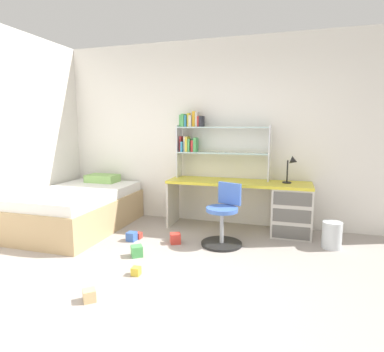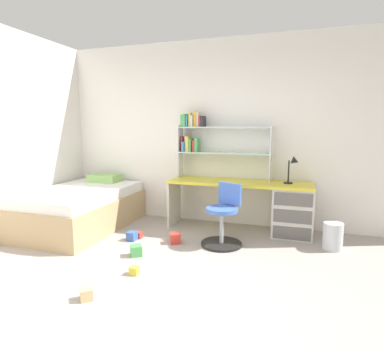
{
  "view_description": "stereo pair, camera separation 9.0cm",
  "coord_description": "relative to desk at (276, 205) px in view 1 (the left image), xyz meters",
  "views": [
    {
      "loc": [
        0.98,
        -2.35,
        1.48
      ],
      "look_at": [
        -0.18,
        1.44,
        0.87
      ],
      "focal_mm": 29.84,
      "sensor_mm": 36.0,
      "label": 1
    },
    {
      "loc": [
        1.07,
        -2.32,
        1.48
      ],
      "look_at": [
        -0.18,
        1.44,
        0.87
      ],
      "focal_mm": 29.84,
      "sensor_mm": 36.0,
      "label": 2
    }
  ],
  "objects": [
    {
      "name": "toy_block_yellow_1",
      "position": [
        -1.29,
        -1.75,
        -0.36
      ],
      "size": [
        0.09,
        0.09,
        0.08
      ],
      "primitive_type": "cube",
      "rotation": [
        0.0,
        0.0,
        1.63
      ],
      "color": "gold",
      "rests_on": "ground_plane"
    },
    {
      "name": "bed_platform",
      "position": [
        -2.78,
        -0.62,
        -0.11
      ],
      "size": [
        1.21,
        1.84,
        0.71
      ],
      "color": "tan",
      "rests_on": "ground_plane"
    },
    {
      "name": "toy_block_blue_3",
      "position": [
        -1.8,
        -0.87,
        -0.35
      ],
      "size": [
        0.12,
        0.12,
        0.12
      ],
      "primitive_type": "cube",
      "rotation": [
        0.0,
        0.0,
        3.08
      ],
      "color": "#3860B7",
      "rests_on": "ground_plane"
    },
    {
      "name": "toy_block_natural_4",
      "position": [
        -1.45,
        -2.31,
        -0.35
      ],
      "size": [
        0.15,
        0.15,
        0.1
      ],
      "primitive_type": "cube",
      "rotation": [
        0.0,
        0.0,
        0.73
      ],
      "color": "tan",
      "rests_on": "ground_plane"
    },
    {
      "name": "ground_plane",
      "position": [
        -0.84,
        -2.14,
        -0.41
      ],
      "size": [
        6.14,
        5.89,
        0.02
      ],
      "primitive_type": "cube",
      "color": "#9E938C"
    },
    {
      "name": "swivel_chair",
      "position": [
        -0.62,
        -0.64,
        -0.1
      ],
      "size": [
        0.52,
        0.52,
        0.78
      ],
      "color": "black",
      "rests_on": "ground_plane"
    },
    {
      "name": "bookshelf_hutch",
      "position": [
        -1.03,
        0.16,
        0.91
      ],
      "size": [
        1.38,
        0.22,
        1.0
      ],
      "color": "silver",
      "rests_on": "desk"
    },
    {
      "name": "desk",
      "position": [
        0.0,
        0.0,
        0.0
      ],
      "size": [
        2.03,
        0.56,
        0.72
      ],
      "color": "gold",
      "rests_on": "ground_plane"
    },
    {
      "name": "desk_lamp",
      "position": [
        0.19,
        0.02,
        0.57
      ],
      "size": [
        0.2,
        0.17,
        0.38
      ],
      "color": "black",
      "rests_on": "desk"
    },
    {
      "name": "room_shell",
      "position": [
        -2.11,
        -0.88,
        0.99
      ],
      "size": [
        6.14,
        5.89,
        2.78
      ],
      "color": "white",
      "rests_on": "ground_plane"
    },
    {
      "name": "waste_bin",
      "position": [
        0.69,
        -0.38,
        -0.24
      ],
      "size": [
        0.24,
        0.24,
        0.33
      ],
      "primitive_type": "cylinder",
      "color": "silver",
      "rests_on": "ground_plane"
    },
    {
      "name": "toy_block_green_2",
      "position": [
        -1.5,
        -1.32,
        -0.34
      ],
      "size": [
        0.18,
        0.18,
        0.13
      ],
      "primitive_type": "cube",
      "rotation": [
        0.0,
        0.0,
        2.19
      ],
      "color": "#479E51",
      "rests_on": "ground_plane"
    },
    {
      "name": "toy_block_red_0",
      "position": [
        -1.75,
        -0.77,
        -0.36
      ],
      "size": [
        0.09,
        0.09,
        0.08
      ],
      "primitive_type": "cube",
      "rotation": [
        0.0,
        0.0,
        1.49
      ],
      "color": "red",
      "rests_on": "ground_plane"
    },
    {
      "name": "toy_block_red_5",
      "position": [
        -1.21,
        -0.79,
        -0.34
      ],
      "size": [
        0.17,
        0.17,
        0.13
      ],
      "primitive_type": "cube",
      "rotation": [
        0.0,
        0.0,
        2.04
      ],
      "color": "red",
      "rests_on": "ground_plane"
    }
  ]
}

